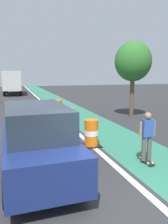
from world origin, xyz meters
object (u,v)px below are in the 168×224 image
(delivery_truck_down_block, at_px, (13,81))
(parked_suv_nearest, at_px, (37,141))
(skateboarder_on_lane, at_px, (147,136))
(traffic_barrel_mid, at_px, (69,118))
(traffic_barrel_front, at_px, (91,133))
(street_tree_sidewalk, at_px, (133,62))
(traffic_barrel_back, at_px, (58,108))

(delivery_truck_down_block, bearing_deg, parked_suv_nearest, -89.29)
(skateboarder_on_lane, bearing_deg, traffic_barrel_mid, 102.70)
(parked_suv_nearest, bearing_deg, delivery_truck_down_block, 90.71)
(traffic_barrel_front, bearing_deg, street_tree_sidewalk, 47.35)
(skateboarder_on_lane, height_order, traffic_barrel_back, skateboarder_on_lane)
(traffic_barrel_mid, bearing_deg, traffic_barrel_back, 86.86)
(skateboarder_on_lane, distance_m, street_tree_sidewalk, 8.55)
(skateboarder_on_lane, relative_size, street_tree_sidewalk, 0.34)
(traffic_barrel_back, bearing_deg, street_tree_sidewalk, -25.25)
(delivery_truck_down_block, distance_m, street_tree_sidewalk, 21.33)
(traffic_barrel_back, xyz_separation_m, street_tree_sidewalk, (4.57, -2.16, 3.14))
(parked_suv_nearest, distance_m, traffic_barrel_front, 3.17)
(skateboarder_on_lane, relative_size, traffic_barrel_back, 1.55)
(delivery_truck_down_block, bearing_deg, traffic_barrel_mid, -83.14)
(traffic_barrel_front, height_order, delivery_truck_down_block, delivery_truck_down_block)
(traffic_barrel_mid, relative_size, delivery_truck_down_block, 0.14)
(parked_suv_nearest, distance_m, street_tree_sidewalk, 10.38)
(parked_suv_nearest, relative_size, delivery_truck_down_block, 0.60)
(delivery_truck_down_block, bearing_deg, traffic_barrel_back, -80.97)
(parked_suv_nearest, height_order, street_tree_sidewalk, street_tree_sidewalk)
(parked_suv_nearest, height_order, delivery_truck_down_block, delivery_truck_down_block)
(parked_suv_nearest, distance_m, delivery_truck_down_block, 27.07)
(street_tree_sidewalk, bearing_deg, skateboarder_on_lane, -115.95)
(skateboarder_on_lane, distance_m, parked_suv_nearest, 3.52)
(skateboarder_on_lane, bearing_deg, street_tree_sidewalk, 64.05)
(skateboarder_on_lane, relative_size, traffic_barrel_front, 1.55)
(traffic_barrel_mid, distance_m, delivery_truck_down_block, 21.87)
(parked_suv_nearest, distance_m, traffic_barrel_mid, 5.86)
(skateboarder_on_lane, relative_size, traffic_barrel_mid, 1.55)
(parked_suv_nearest, bearing_deg, street_tree_sidewalk, 45.30)
(skateboarder_on_lane, xyz_separation_m, traffic_barrel_mid, (-1.25, 5.53, -0.38))
(skateboarder_on_lane, bearing_deg, parked_suv_nearest, 177.59)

